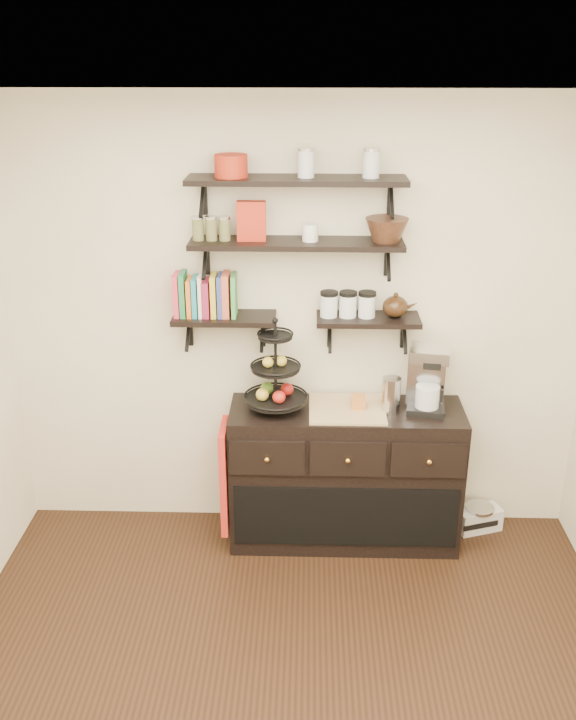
{
  "coord_description": "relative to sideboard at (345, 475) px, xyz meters",
  "views": [
    {
      "loc": [
        0.07,
        -2.57,
        2.92
      ],
      "look_at": [
        -0.03,
        1.15,
        1.37
      ],
      "focal_mm": 38.0,
      "sensor_mm": 36.0,
      "label": 1
    }
  ],
  "objects": [
    {
      "name": "walnut_bowl",
      "position": [
        0.19,
        0.1,
        1.51
      ],
      "size": [
        0.24,
        0.24,
        0.13
      ],
      "primitive_type": null,
      "color": "black",
      "rests_on": "shelf_mid"
    },
    {
      "name": "fruit_stand",
      "position": [
        -0.42,
        0.0,
        0.64
      ],
      "size": [
        0.37,
        0.37,
        0.55
      ],
      "rotation": [
        0.0,
        0.0,
        0.03
      ],
      "color": "black",
      "rests_on": "sideboard"
    },
    {
      "name": "cookbooks",
      "position": [
        -0.82,
        0.12,
        1.11
      ],
      "size": [
        0.36,
        0.15,
        0.26
      ],
      "color": "#D8344E",
      "rests_on": "shelf_low_left"
    },
    {
      "name": "red_pot",
      "position": [
        -0.66,
        0.1,
        1.86
      ],
      "size": [
        0.18,
        0.18,
        0.12
      ],
      "primitive_type": "cylinder",
      "color": "#AE2713",
      "rests_on": "shelf_top"
    },
    {
      "name": "coffee_maker",
      "position": [
        0.47,
        0.03,
        0.64
      ],
      "size": [
        0.25,
        0.24,
        0.41
      ],
      "rotation": [
        0.0,
        0.0,
        -0.17
      ],
      "color": "black",
      "rests_on": "sideboard"
    },
    {
      "name": "radio",
      "position": [
        0.88,
        0.1,
        -0.37
      ],
      "size": [
        0.31,
        0.24,
        0.17
      ],
      "rotation": [
        0.0,
        0.0,
        0.32
      ],
      "color": "silver",
      "rests_on": "floor"
    },
    {
      "name": "ramekins",
      "position": [
        -0.23,
        0.1,
        1.5
      ],
      "size": [
        0.09,
        0.09,
        0.1
      ],
      "primitive_type": "cylinder",
      "color": "white",
      "rests_on": "shelf_mid"
    },
    {
      "name": "ceiling",
      "position": [
        -0.31,
        -1.51,
        2.25
      ],
      "size": [
        3.5,
        3.5,
        0.02
      ],
      "primitive_type": "cube",
      "color": "white",
      "rests_on": "back_wall"
    },
    {
      "name": "shelf_low_left",
      "position": [
        -0.73,
        0.12,
        0.98
      ],
      "size": [
        0.6,
        0.25,
        0.23
      ],
      "color": "black",
      "rests_on": "back_wall"
    },
    {
      "name": "shelf_top",
      "position": [
        -0.31,
        0.1,
        1.78
      ],
      "size": [
        1.2,
        0.27,
        0.23
      ],
      "color": "black",
      "rests_on": "back_wall"
    },
    {
      "name": "shelf_low_right",
      "position": [
        0.11,
        0.12,
        0.98
      ],
      "size": [
        0.6,
        0.25,
        0.23
      ],
      "color": "black",
      "rests_on": "back_wall"
    },
    {
      "name": "apron",
      "position": [
        -0.73,
        -0.1,
        0.04
      ],
      "size": [
        0.04,
        0.29,
        0.69
      ],
      "primitive_type": "cube",
      "color": "#B5131A",
      "rests_on": "sideboard"
    },
    {
      "name": "thermal_carafe",
      "position": [
        0.25,
        -0.02,
        0.56
      ],
      "size": [
        0.11,
        0.11,
        0.22
      ],
      "primitive_type": "cylinder",
      "color": "silver",
      "rests_on": "sideboard"
    },
    {
      "name": "glass_canisters",
      "position": [
        -0.01,
        0.12,
        1.06
      ],
      "size": [
        0.32,
        0.1,
        0.13
      ],
      "color": "silver",
      "rests_on": "shelf_low_right"
    },
    {
      "name": "recipe_box",
      "position": [
        -0.56,
        0.1,
        1.56
      ],
      "size": [
        0.16,
        0.06,
        0.22
      ],
      "primitive_type": "cube",
      "rotation": [
        0.0,
        0.0,
        0.02
      ],
      "color": "#AE2713",
      "rests_on": "shelf_mid"
    },
    {
      "name": "teapot",
      "position": [
        0.27,
        0.12,
        1.07
      ],
      "size": [
        0.23,
        0.19,
        0.15
      ],
      "primitive_type": null,
      "rotation": [
        0.0,
        0.0,
        0.24
      ],
      "color": "black",
      "rests_on": "shelf_low_right"
    },
    {
      "name": "sideboard",
      "position": [
        0.0,
        0.0,
        0.0
      ],
      "size": [
        1.4,
        0.5,
        0.92
      ],
      "color": "black",
      "rests_on": "floor"
    },
    {
      "name": "candle",
      "position": [
        0.06,
        0.0,
        0.5
      ],
      "size": [
        0.08,
        0.08,
        0.08
      ],
      "primitive_type": "cube",
      "color": "#B6692A",
      "rests_on": "sideboard"
    },
    {
      "name": "shelf_mid",
      "position": [
        -0.31,
        0.1,
        1.43
      ],
      "size": [
        1.2,
        0.27,
        0.23
      ],
      "color": "black",
      "rests_on": "back_wall"
    },
    {
      "name": "back_wall",
      "position": [
        -0.31,
        0.24,
        0.9
      ],
      "size": [
        3.5,
        0.02,
        2.7
      ],
      "primitive_type": "cube",
      "color": "white",
      "rests_on": "ground"
    }
  ]
}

